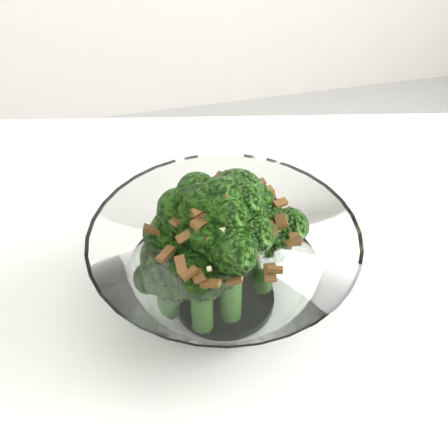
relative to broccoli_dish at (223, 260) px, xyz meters
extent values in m
cylinder|color=white|center=(0.00, 0.00, -0.04)|extent=(0.08, 0.08, 0.01)
cylinder|color=#275616|center=(0.03, 0.00, -0.01)|extent=(0.02, 0.02, 0.05)
sphere|color=#22510F|center=(0.03, 0.00, 0.02)|extent=(0.04, 0.04, 0.04)
cylinder|color=#275616|center=(-0.02, -0.03, -0.01)|extent=(0.02, 0.02, 0.04)
sphere|color=#22510F|center=(-0.02, -0.03, 0.02)|extent=(0.04, 0.04, 0.04)
cylinder|color=#275616|center=(0.01, 0.02, 0.00)|extent=(0.02, 0.02, 0.07)
sphere|color=#22510F|center=(0.01, 0.02, 0.04)|extent=(0.04, 0.04, 0.04)
cylinder|color=#275616|center=(0.01, 0.04, -0.02)|extent=(0.02, 0.02, 0.04)
sphere|color=#22510F|center=(0.01, 0.04, 0.01)|extent=(0.03, 0.03, 0.03)
cylinder|color=#275616|center=(0.00, -0.02, 0.00)|extent=(0.02, 0.02, 0.06)
sphere|color=#22510F|center=(0.00, -0.02, 0.04)|extent=(0.04, 0.04, 0.04)
cylinder|color=#275616|center=(-0.02, 0.01, 0.00)|extent=(0.02, 0.02, 0.06)
sphere|color=#22510F|center=(-0.02, 0.01, 0.04)|extent=(0.04, 0.04, 0.04)
cylinder|color=#275616|center=(0.00, 0.00, 0.00)|extent=(0.02, 0.02, 0.07)
sphere|color=#22510F|center=(0.00, 0.00, 0.05)|extent=(0.05, 0.05, 0.05)
cylinder|color=#275616|center=(0.04, 0.03, -0.02)|extent=(0.02, 0.02, 0.04)
sphere|color=#22510F|center=(0.04, 0.03, 0.01)|extent=(0.03, 0.03, 0.03)
cylinder|color=#275616|center=(-0.03, 0.01, -0.01)|extent=(0.02, 0.02, 0.05)
sphere|color=#22510F|center=(-0.03, 0.01, 0.02)|extent=(0.04, 0.04, 0.04)
cylinder|color=#275616|center=(-0.04, -0.01, -0.02)|extent=(0.02, 0.02, 0.03)
sphere|color=#22510F|center=(-0.04, -0.01, 0.01)|extent=(0.04, 0.04, 0.04)
cube|color=brown|center=(0.02, 0.05, 0.03)|extent=(0.01, 0.01, 0.00)
cube|color=brown|center=(-0.02, -0.02, 0.05)|extent=(0.01, 0.01, 0.00)
cube|color=brown|center=(0.04, -0.01, 0.04)|extent=(0.01, 0.01, 0.01)
cube|color=brown|center=(0.00, -0.01, 0.07)|extent=(0.01, 0.01, 0.01)
cube|color=brown|center=(-0.04, 0.02, 0.04)|extent=(0.01, 0.01, 0.01)
cube|color=brown|center=(0.04, -0.02, 0.03)|extent=(0.01, 0.01, 0.01)
cube|color=brown|center=(-0.03, 0.00, 0.05)|extent=(0.01, 0.01, 0.01)
cube|color=brown|center=(0.01, -0.04, 0.04)|extent=(0.01, 0.01, 0.01)
cube|color=brown|center=(0.03, 0.03, 0.04)|extent=(0.01, 0.01, 0.01)
cube|color=brown|center=(-0.03, -0.02, 0.04)|extent=(0.01, 0.01, 0.01)
cube|color=brown|center=(-0.03, -0.03, 0.04)|extent=(0.01, 0.01, 0.01)
cube|color=brown|center=(0.01, -0.01, 0.06)|extent=(0.01, 0.01, 0.01)
cube|color=brown|center=(-0.02, -0.02, 0.05)|extent=(0.01, 0.01, 0.01)
cube|color=brown|center=(-0.03, -0.04, 0.03)|extent=(0.01, 0.01, 0.01)
cube|color=brown|center=(-0.02, -0.01, 0.06)|extent=(0.01, 0.01, 0.00)
cube|color=brown|center=(0.00, 0.04, 0.04)|extent=(0.01, 0.01, 0.01)
cube|color=brown|center=(-0.03, 0.01, 0.04)|extent=(0.01, 0.01, 0.01)
cube|color=brown|center=(-0.03, 0.00, 0.05)|extent=(0.01, 0.01, 0.01)
cube|color=brown|center=(0.02, -0.05, 0.03)|extent=(0.01, 0.01, 0.01)
cube|color=brown|center=(-0.04, -0.02, 0.03)|extent=(0.01, 0.01, 0.01)
cube|color=brown|center=(0.03, 0.02, 0.04)|extent=(0.01, 0.01, 0.01)
cube|color=brown|center=(0.05, 0.00, 0.03)|extent=(0.01, 0.01, 0.01)
cube|color=brown|center=(0.02, 0.03, 0.04)|extent=(0.01, 0.01, 0.01)
cube|color=brown|center=(0.00, -0.04, 0.04)|extent=(0.01, 0.02, 0.01)
cube|color=brown|center=(-0.02, 0.01, 0.05)|extent=(0.01, 0.01, 0.01)
cube|color=brown|center=(0.03, -0.02, 0.05)|extent=(0.01, 0.01, 0.01)
cube|color=brown|center=(0.03, 0.03, 0.04)|extent=(0.01, 0.01, 0.00)
cube|color=brown|center=(0.00, -0.04, 0.04)|extent=(0.01, 0.01, 0.01)
cube|color=brown|center=(-0.02, -0.01, 0.06)|extent=(0.01, 0.01, 0.01)
cube|color=brown|center=(-0.02, -0.05, 0.03)|extent=(0.01, 0.01, 0.01)
cube|color=brown|center=(0.02, 0.00, 0.06)|extent=(0.01, 0.01, 0.01)
cube|color=brown|center=(0.00, 0.01, 0.06)|extent=(0.01, 0.01, 0.01)
cube|color=brown|center=(-0.05, 0.01, 0.03)|extent=(0.01, 0.01, 0.01)
cube|color=brown|center=(0.00, 0.03, 0.05)|extent=(0.01, 0.01, 0.01)
cube|color=brown|center=(0.01, 0.03, 0.05)|extent=(0.01, 0.01, 0.01)
cube|color=brown|center=(0.01, 0.05, 0.04)|extent=(0.01, 0.02, 0.01)
cube|color=brown|center=(0.01, 0.04, 0.05)|extent=(0.01, 0.01, 0.00)
cube|color=brown|center=(0.02, -0.05, 0.03)|extent=(0.01, 0.01, 0.01)
cube|color=brown|center=(-0.03, -0.04, 0.04)|extent=(0.01, 0.01, 0.01)
cube|color=brown|center=(0.02, 0.03, 0.04)|extent=(0.01, 0.01, 0.00)
cube|color=brown|center=(0.01, 0.00, 0.07)|extent=(0.01, 0.01, 0.01)
cube|color=brown|center=(0.04, -0.03, 0.04)|extent=(0.01, 0.01, 0.01)
cube|color=brown|center=(0.04, 0.01, 0.04)|extent=(0.01, 0.01, 0.01)
cube|color=brown|center=(-0.02, -0.02, 0.05)|extent=(0.01, 0.01, 0.00)
cube|color=brown|center=(0.02, 0.01, 0.05)|extent=(0.01, 0.01, 0.01)
cube|color=brown|center=(0.00, -0.05, 0.03)|extent=(0.01, 0.01, 0.01)
cube|color=brown|center=(0.04, 0.03, 0.03)|extent=(0.01, 0.01, 0.01)
cube|color=beige|center=(0.01, -0.03, 0.05)|extent=(0.00, 0.00, 0.00)
cube|color=beige|center=(-0.02, 0.00, 0.06)|extent=(0.00, 0.00, 0.00)
cube|color=beige|center=(-0.01, -0.01, 0.06)|extent=(0.01, 0.01, 0.00)
cube|color=beige|center=(-0.01, -0.02, 0.05)|extent=(0.01, 0.01, 0.01)
cube|color=beige|center=(-0.01, 0.01, 0.06)|extent=(0.00, 0.00, 0.00)
cube|color=beige|center=(-0.04, 0.01, 0.04)|extent=(0.00, 0.01, 0.00)
cube|color=beige|center=(-0.04, 0.01, 0.04)|extent=(0.00, 0.00, 0.00)
cube|color=beige|center=(0.02, 0.03, 0.04)|extent=(0.00, 0.01, 0.00)
cube|color=beige|center=(-0.03, 0.00, 0.04)|extent=(0.00, 0.00, 0.00)
cube|color=beige|center=(0.02, -0.02, 0.05)|extent=(0.00, 0.00, 0.00)
cube|color=beige|center=(0.01, -0.01, 0.06)|extent=(0.00, 0.00, 0.00)
cube|color=beige|center=(-0.03, 0.02, 0.04)|extent=(0.01, 0.01, 0.00)
cube|color=beige|center=(-0.03, 0.02, 0.05)|extent=(0.01, 0.00, 0.00)
cube|color=beige|center=(-0.02, 0.03, 0.04)|extent=(0.00, 0.00, 0.00)
cube|color=beige|center=(-0.02, -0.04, 0.04)|extent=(0.00, 0.00, 0.00)
camera|label=1|loc=(-0.07, -0.30, 0.32)|focal=50.00mm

